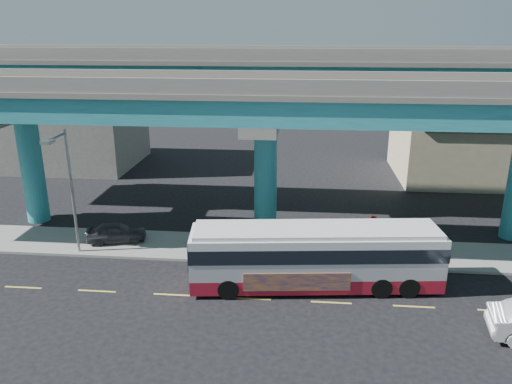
# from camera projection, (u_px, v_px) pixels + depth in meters

# --- Properties ---
(ground) EXTENTS (120.00, 120.00, 0.00)m
(ground) POSITION_uv_depth(u_px,v_px,m) (252.00, 296.00, 25.30)
(ground) COLOR black
(ground) RESTS_ON ground
(sidewalk) EXTENTS (70.00, 4.00, 0.15)m
(sidewalk) POSITION_uv_depth(u_px,v_px,m) (261.00, 249.00, 30.47)
(sidewalk) COLOR gray
(sidewalk) RESTS_ON ground
(lane_markings) EXTENTS (58.00, 0.12, 0.01)m
(lane_markings) POSITION_uv_depth(u_px,v_px,m) (251.00, 299.00, 25.01)
(lane_markings) COLOR #D8C64C
(lane_markings) RESTS_ON ground
(viaduct) EXTENTS (52.00, 12.40, 11.70)m
(viaduct) POSITION_uv_depth(u_px,v_px,m) (266.00, 92.00, 31.03)
(viaduct) COLOR #236D87
(viaduct) RESTS_ON ground
(building_beige) EXTENTS (14.00, 10.23, 7.00)m
(building_beige) POSITION_uv_depth(u_px,v_px,m) (479.00, 139.00, 44.30)
(building_beige) COLOR #C1AC8A
(building_beige) RESTS_ON ground
(building_concrete) EXTENTS (12.00, 10.00, 9.00)m
(building_concrete) POSITION_uv_depth(u_px,v_px,m) (72.00, 119.00, 48.35)
(building_concrete) COLOR gray
(building_concrete) RESTS_ON ground
(transit_bus) EXTENTS (13.08, 4.18, 3.30)m
(transit_bus) POSITION_uv_depth(u_px,v_px,m) (316.00, 255.00, 25.69)
(transit_bus) COLOR maroon
(transit_bus) RESTS_ON ground
(parked_car) EXTENTS (3.32, 4.36, 1.23)m
(parked_car) POSITION_uv_depth(u_px,v_px,m) (116.00, 232.00, 31.16)
(parked_car) COLOR #323338
(parked_car) RESTS_ON sidewalk
(street_lamp) EXTENTS (0.50, 2.43, 7.39)m
(street_lamp) POSITION_uv_depth(u_px,v_px,m) (66.00, 177.00, 27.96)
(street_lamp) COLOR gray
(street_lamp) RESTS_ON sidewalk
(stop_sign) EXTENTS (0.70, 0.53, 2.83)m
(stop_sign) POSITION_uv_depth(u_px,v_px,m) (372.00, 228.00, 27.98)
(stop_sign) COLOR gray
(stop_sign) RESTS_ON sidewalk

